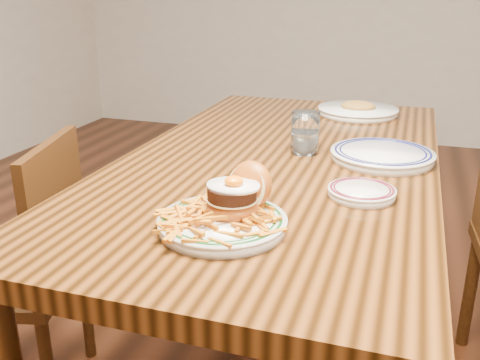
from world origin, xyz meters
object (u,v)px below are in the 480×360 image
(chair_left, at_px, (27,266))
(side_plate, at_px, (362,191))
(table, at_px, (280,185))
(main_plate, at_px, (227,211))

(chair_left, relative_size, side_plate, 4.90)
(table, relative_size, side_plate, 9.66)
(table, distance_m, main_plate, 0.51)
(side_plate, bearing_deg, main_plate, -109.91)
(table, relative_size, chair_left, 1.97)
(side_plate, bearing_deg, table, 159.60)
(main_plate, bearing_deg, side_plate, 64.70)
(main_plate, bearing_deg, chair_left, -177.32)
(side_plate, bearing_deg, chair_left, -152.99)
(chair_left, bearing_deg, side_plate, -12.33)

